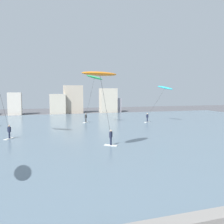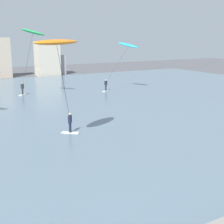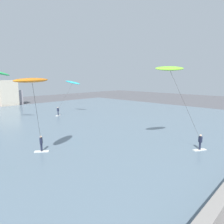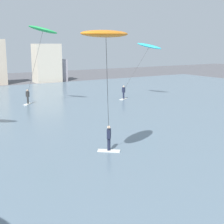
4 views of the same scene
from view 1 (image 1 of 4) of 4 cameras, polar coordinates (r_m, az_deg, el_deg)
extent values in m
cube|color=slate|center=(34.50, -5.86, -4.40)|extent=(84.00, 52.00, 0.10)
cube|color=beige|center=(62.09, -22.79, 1.89)|extent=(3.12, 3.29, 5.54)
cube|color=beige|center=(61.28, -13.27, 1.92)|extent=(3.89, 2.86, 5.15)
cube|color=#B7A893|center=(62.90, -9.53, 3.09)|extent=(4.93, 2.80, 7.42)
cube|color=beige|center=(63.87, -0.95, 2.85)|extent=(4.49, 3.03, 6.67)
cube|color=gray|center=(64.86, 0.58, 1.66)|extent=(3.50, 2.09, 3.91)
cube|color=silver|center=(24.19, -0.28, -8.18)|extent=(1.36, 1.23, 0.06)
cylinder|color=#191E33|center=(24.10, -0.28, -7.21)|extent=(0.20, 0.20, 0.78)
cube|color=#191E33|center=(23.97, -0.28, -5.59)|extent=(0.39, 0.40, 0.60)
sphere|color=beige|center=(23.90, -0.28, -4.63)|extent=(0.20, 0.20, 0.20)
cylinder|color=#333333|center=(22.07, -1.51, 1.06)|extent=(1.83, 2.73, 5.89)
ellipsoid|color=orange|center=(20.55, -2.96, 9.39)|extent=(4.05, 2.91, 0.44)
cube|color=silver|center=(42.45, -6.46, -2.55)|extent=(1.28, 1.32, 0.06)
cylinder|color=black|center=(42.39, -6.46, -1.99)|extent=(0.20, 0.20, 0.78)
cube|color=black|center=(42.32, -6.47, -1.06)|extent=(0.40, 0.39, 0.60)
sphere|color=tan|center=(42.28, -6.48, -0.51)|extent=(0.20, 0.20, 0.20)
cylinder|color=#333333|center=(40.77, -5.46, 3.42)|extent=(1.01, 2.94, 6.77)
ellipsoid|color=green|center=(39.52, -4.36, 8.50)|extent=(2.98, 2.78, 1.28)
cube|color=silver|center=(30.08, -23.93, -6.02)|extent=(1.17, 1.39, 0.06)
cylinder|color=#191E33|center=(30.00, -23.96, -5.23)|extent=(0.20, 0.20, 0.78)
cube|color=#191E33|center=(29.90, -24.00, -3.93)|extent=(0.40, 0.38, 0.60)
sphere|color=tan|center=(29.84, -24.03, -3.15)|extent=(0.20, 0.20, 0.20)
cube|color=silver|center=(43.16, 8.67, -2.45)|extent=(1.42, 1.11, 0.06)
cylinder|color=#191E33|center=(43.11, 8.67, -1.90)|extent=(0.20, 0.20, 0.78)
cube|color=#191E33|center=(43.03, 8.68, -0.99)|extent=(0.37, 0.40, 0.60)
sphere|color=beige|center=(42.99, 8.69, -0.44)|extent=(0.20, 0.20, 0.20)
cylinder|color=#333333|center=(43.15, 10.82, 2.32)|extent=(3.09, 0.91, 5.10)
ellipsoid|color=#28B2C6|center=(43.47, 12.94, 5.85)|extent=(2.49, 3.15, 1.03)
camera|label=2|loc=(2.83, -108.47, 42.31)|focal=50.40mm
camera|label=3|loc=(5.11, -49.39, 24.45)|focal=32.65mm
camera|label=4|loc=(6.67, -50.97, 13.17)|focal=53.35mm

